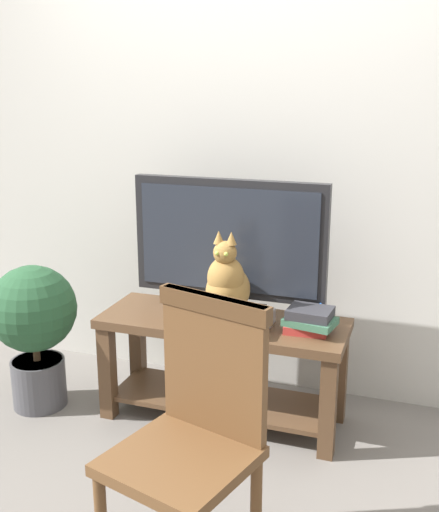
# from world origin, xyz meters

# --- Properties ---
(ground_plane) EXTENTS (12.00, 12.00, 0.00)m
(ground_plane) POSITION_xyz_m (0.00, 0.00, 0.00)
(ground_plane) COLOR slate
(back_wall) EXTENTS (7.00, 0.12, 2.80)m
(back_wall) POSITION_xyz_m (0.00, 0.97, 1.40)
(back_wall) COLOR beige
(back_wall) RESTS_ON ground
(tv_stand) EXTENTS (1.20, 0.44, 0.53)m
(tv_stand) POSITION_xyz_m (0.02, 0.46, 0.36)
(tv_stand) COLOR #513823
(tv_stand) RESTS_ON ground
(tv) EXTENTS (0.95, 0.20, 0.67)m
(tv) POSITION_xyz_m (0.02, 0.55, 0.88)
(tv) COLOR black
(tv) RESTS_ON tv_stand
(media_box) EXTENTS (0.39, 0.27, 0.07)m
(media_box) POSITION_xyz_m (0.07, 0.38, 0.56)
(media_box) COLOR #BCBCC1
(media_box) RESTS_ON tv_stand
(cat) EXTENTS (0.20, 0.33, 0.40)m
(cat) POSITION_xyz_m (0.07, 0.37, 0.74)
(cat) COLOR olive
(cat) RESTS_ON media_box
(wooden_chair) EXTENTS (0.52, 0.52, 0.96)m
(wooden_chair) POSITION_xyz_m (0.25, -0.51, 0.55)
(wooden_chair) COLOR brown
(wooden_chair) RESTS_ON ground
(book_stack) EXTENTS (0.25, 0.20, 0.11)m
(book_stack) POSITION_xyz_m (0.44, 0.43, 0.59)
(book_stack) COLOR #B2332D
(book_stack) RESTS_ON tv_stand
(potted_plant) EXTENTS (0.44, 0.44, 0.75)m
(potted_plant) POSITION_xyz_m (-0.93, 0.27, 0.46)
(potted_plant) COLOR #47474C
(potted_plant) RESTS_ON ground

